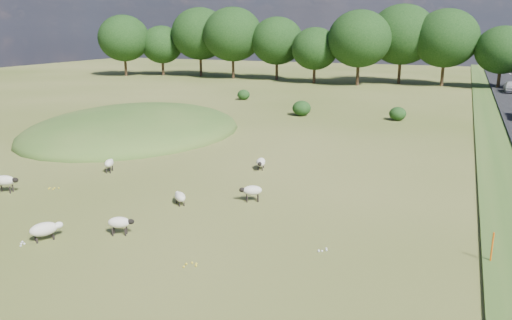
{
  "coord_description": "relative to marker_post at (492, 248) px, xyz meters",
  "views": [
    {
      "loc": [
        12.34,
        -21.02,
        8.16
      ],
      "look_at": [
        2.0,
        4.0,
        1.0
      ],
      "focal_mm": 35.0,
      "sensor_mm": 36.0,
      "label": 1
    }
  ],
  "objects": [
    {
      "name": "sheep_0",
      "position": [
        -16.28,
        -4.51,
        -0.13
      ],
      "size": [
        1.05,
        1.3,
        0.75
      ],
      "rotation": [
        0.0,
        0.0,
        1.0
      ],
      "color": "beige",
      "rests_on": "ground"
    },
    {
      "name": "marker_post",
      "position": [
        0.0,
        0.0,
        0.0
      ],
      "size": [
        0.06,
        0.06,
        1.2
      ],
      "primitive_type": "cylinder",
      "color": "#D8590C",
      "rests_on": "ground"
    },
    {
      "name": "sheep_5",
      "position": [
        -20.18,
        4.39,
        -0.07
      ],
      "size": [
        0.77,
        1.1,
        0.77
      ],
      "rotation": [
        0.0,
        0.0,
        1.97
      ],
      "color": "beige",
      "rests_on": "ground"
    },
    {
      "name": "sheep_6",
      "position": [
        -10.48,
        2.84,
        -0.04
      ],
      "size": [
        1.15,
        0.85,
        0.81
      ],
      "rotation": [
        0.0,
        0.0,
        3.61
      ],
      "color": "beige",
      "rests_on": "ground"
    },
    {
      "name": "treeline",
      "position": [
        -14.93,
        58.17,
        5.97
      ],
      "size": [
        96.28,
        14.66,
        11.7
      ],
      "color": "black",
      "rests_on": "ground"
    },
    {
      "name": "mound",
      "position": [
        -25.87,
        14.73,
        -0.6
      ],
      "size": [
        16.0,
        20.0,
        4.0
      ],
      "primitive_type": "ellipsoid",
      "color": "#33561E",
      "rests_on": "ground"
    },
    {
      "name": "sheep_1",
      "position": [
        -13.85,
        -2.95,
        -0.06
      ],
      "size": [
        1.12,
        0.77,
        0.78
      ],
      "rotation": [
        0.0,
        0.0,
        0.39
      ],
      "color": "beige",
      "rests_on": "ground"
    },
    {
      "name": "sheep_3",
      "position": [
        -12.21,
        8.29,
        -0.17
      ],
      "size": [
        0.76,
        1.24,
        0.69
      ],
      "rotation": [
        0.0,
        0.0,
        4.97
      ],
      "color": "beige",
      "rests_on": "ground"
    },
    {
      "name": "car_0",
      "position": [
        4.23,
        53.15,
        0.38
      ],
      "size": [
        1.73,
        4.3,
        1.46
      ],
      "primitive_type": "imported",
      "color": "silver",
      "rests_on": "road"
    },
    {
      "name": "sheep_2",
      "position": [
        -22.65,
        -0.71,
        0.04
      ],
      "size": [
        1.32,
        0.84,
        0.91
      ],
      "rotation": [
        0.0,
        0.0,
        0.31
      ],
      "color": "beige",
      "rests_on": "ground"
    },
    {
      "name": "ground",
      "position": [
        -13.87,
        22.73,
        -0.6
      ],
      "size": [
        160.0,
        160.0,
        0.0
      ],
      "primitive_type": "plane",
      "color": "#3F5219",
      "rests_on": "ground"
    },
    {
      "name": "sheep_4",
      "position": [
        -13.49,
        1.15,
        -0.21
      ],
      "size": [
        1.0,
        0.97,
        0.61
      ],
      "rotation": [
        0.0,
        0.0,
        2.39
      ],
      "color": "beige",
      "rests_on": "ground"
    },
    {
      "name": "shrubs",
      "position": [
        -15.55,
        29.67,
        0.06
      ],
      "size": [
        20.0,
        9.61,
        1.45
      ],
      "color": "black",
      "rests_on": "ground"
    }
  ]
}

